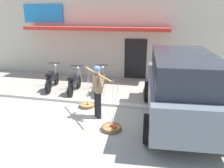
# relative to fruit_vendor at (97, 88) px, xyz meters

# --- Properties ---
(ground_plane) EXTENTS (90.00, 90.00, 0.00)m
(ground_plane) POSITION_rel_fruit_vendor_xyz_m (-0.31, 0.34, -0.98)
(ground_plane) COLOR #9E998C
(sidewalk_curb) EXTENTS (20.00, 0.24, 0.10)m
(sidewalk_curb) POSITION_rel_fruit_vendor_xyz_m (-0.31, 1.04, -0.93)
(sidewalk_curb) COLOR #BAB4A5
(sidewalk_curb) RESTS_ON ground
(fruit_vendor) EXTENTS (1.26, 1.46, 1.70)m
(fruit_vendor) POSITION_rel_fruit_vendor_xyz_m (0.00, 0.00, 0.00)
(fruit_vendor) COLOR black
(fruit_vendor) RESTS_ON ground
(fruit_basket_left_side) EXTENTS (0.58, 0.58, 1.45)m
(fruit_basket_left_side) POSITION_rel_fruit_vendor_xyz_m (0.61, -0.72, -0.90)
(fruit_basket_left_side) COLOR #9E7542
(fruit_basket_left_side) RESTS_ON ground
(fruit_basket_right_side) EXTENTS (0.58, 0.58, 1.45)m
(fruit_basket_right_side) POSITION_rel_fruit_vendor_xyz_m (-0.61, 0.72, -0.90)
(fruit_basket_right_side) COLOR #9E7542
(fruit_basket_right_side) RESTS_ON ground
(motorcycle_nearest_shop) EXTENTS (0.57, 1.80, 1.09)m
(motorcycle_nearest_shop) POSITION_rel_fruit_vendor_xyz_m (-2.76, 2.27, -0.53)
(motorcycle_nearest_shop) COLOR black
(motorcycle_nearest_shop) RESTS_ON ground
(motorcycle_second_in_row) EXTENTS (0.54, 1.82, 1.09)m
(motorcycle_second_in_row) POSITION_rel_fruit_vendor_xyz_m (-1.61, 1.99, -0.53)
(motorcycle_second_in_row) COLOR black
(motorcycle_second_in_row) RESTS_ON ground
(motorcycle_third_in_row) EXTENTS (0.54, 1.81, 1.09)m
(motorcycle_third_in_row) POSITION_rel_fruit_vendor_xyz_m (-0.55, 2.35, -0.53)
(motorcycle_third_in_row) COLOR black
(motorcycle_third_in_row) RESTS_ON ground
(parked_truck) EXTENTS (2.45, 4.94, 2.10)m
(parked_truck) POSITION_rel_fruit_vendor_xyz_m (2.51, 0.37, 0.15)
(parked_truck) COLOR slate
(parked_truck) RESTS_ON ground
(storefront_building) EXTENTS (13.00, 6.00, 4.20)m
(storefront_building) POSITION_rel_fruit_vendor_xyz_m (-1.40, 7.33, 1.12)
(storefront_building) COLOR beige
(storefront_building) RESTS_ON ground
(wooden_crate) EXTENTS (0.44, 0.36, 0.32)m
(wooden_crate) POSITION_rel_fruit_vendor_xyz_m (1.46, 2.26, -0.82)
(wooden_crate) COLOR olive
(wooden_crate) RESTS_ON ground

